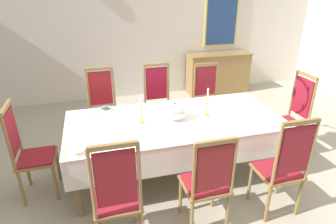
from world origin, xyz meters
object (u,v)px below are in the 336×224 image
Objects in this scene: chair_south_a at (117,195)px; chair_south_c at (283,166)px; dining_table at (175,124)px; soup_tureen at (175,111)px; chair_north_b at (159,102)px; bowl_near_left at (78,150)px; chair_north_a at (103,107)px; framed_painting at (222,13)px; spoon_secondary at (97,110)px; spoon_primary at (64,152)px; chair_south_b at (207,181)px; chair_north_c at (207,98)px; chair_head_east at (292,116)px; chair_head_west at (29,151)px; candlestick_east at (207,105)px; sideboard at (218,73)px; bowl_near_right at (106,109)px; candlestick_west at (142,114)px.

chair_south_a reaches higher than chair_south_c.
dining_table is 0.18m from soup_tureen.
bowl_near_left is at bearing 51.44° from chair_north_b.
chair_north_a is 3.58m from framed_painting.
chair_south_c is at bearing -14.97° from bowl_near_left.
soup_tureen is 1.07m from spoon_secondary.
chair_south_a is 6.87× the size of spoon_primary.
dining_table is 1.02m from chair_south_b.
chair_south_c reaches higher than soup_tureen.
chair_south_a reaches higher than chair_north_b.
framed_painting is at bearing 35.18° from spoon_primary.
chair_north_c is 0.94× the size of chair_head_east.
chair_head_west reaches higher than bowl_near_left.
chair_south_b is 4.56m from framed_painting.
chair_north_b is (0.00, 2.03, 0.03)m from chair_south_b.
bowl_near_left is (-2.90, -0.48, 0.19)m from chair_head_east.
sideboard is at bearing 62.49° from candlestick_east.
chair_head_east is at bearing -93.96° from framed_painting.
chair_north_a is 2.21m from chair_south_b.
chair_north_a is at bearing 113.26° from chair_south_b.
chair_south_c is (0.84, -2.04, -0.00)m from chair_north_b.
chair_south_a is at bearing 66.80° from chair_north_b.
sideboard is (1.83, 2.71, -0.25)m from dining_table.
bowl_near_right is at bearing 119.38° from chair_south_b.
bowl_near_right is (0.03, 1.51, 0.19)m from chair_south_a.
sideboard is at bearing 33.94° from spoon_primary.
dining_table is 2.27× the size of chair_head_west.
candlestick_west is at bearing 113.97° from chair_south_b.
spoon_secondary is (-0.96, -0.50, 0.18)m from chair_north_b.
sideboard is at bearing 53.30° from spoon_secondary.
chair_north_c is 1.37m from soup_tureen.
dining_table is 3.69m from framed_painting.
candlestick_west is 0.74m from spoon_secondary.
candlestick_west is 1.83× the size of spoon_primary.
chair_head_east reaches higher than chair_head_west.
chair_head_east is 6.81× the size of bowl_near_right.
candlestick_east is 1.66m from bowl_near_left.
dining_table is at bearing -30.96° from bowl_near_right.
soup_tureen is at bearing -123.35° from framed_painting.
chair_head_east reaches higher than chair_north_a.
chair_north_a reaches higher than bowl_near_left.
bowl_near_left is at bearing 36.30° from chair_north_c.
spoon_primary is at bearing -116.92° from bowl_near_right.
chair_south_b is at bearing 179.67° from chair_south_c.
chair_south_a is 1.55m from spoon_secondary.
bowl_near_right is 3.47m from sideboard.
chair_south_a is 0.84× the size of sideboard.
candlestick_west is (-0.42, -0.00, 0.02)m from soup_tureen.
candlestick_west is at bearing 66.15° from chair_north_b.
chair_north_a is at bearing 138.98° from chair_head_west.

